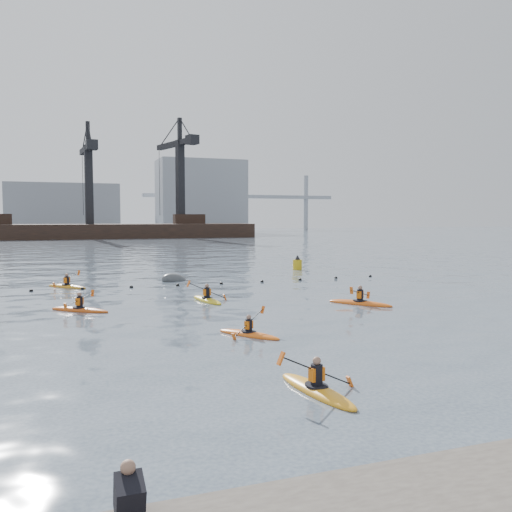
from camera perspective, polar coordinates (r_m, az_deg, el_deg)
The scene contains 12 objects.
ground at distance 15.09m, azimuth 5.82°, elevation -13.40°, with size 400.00×400.00×0.00m, color #3D4759.
float_line at distance 36.23m, azimuth -10.66°, elevation -3.13°, with size 33.24×0.73×0.24m.
barge_pier at distance 123.12m, azimuth -17.19°, elevation 2.66°, with size 72.00×19.30×29.50m.
skyline at distance 163.51m, azimuth -17.09°, elevation 5.55°, with size 141.00×28.00×22.00m.
kayaker_0 at distance 20.98m, azimuth -0.77°, elevation -8.14°, with size 2.07×2.71×1.13m.
kayaker_1 at distance 14.51m, azimuth 6.39°, elevation -13.71°, with size 2.33×3.40×1.32m.
kayaker_2 at distance 27.68m, azimuth -18.07°, elevation -5.33°, with size 2.93×2.56×1.04m.
kayaker_3 at distance 29.56m, azimuth -5.18°, elevation -4.55°, with size 2.33×3.42×1.32m.
kayaker_4 at distance 28.84m, azimuth 10.89°, elevation -4.81°, with size 2.67×3.26×1.18m.
kayaker_5 at distance 37.20m, azimuth -19.28°, elevation -2.99°, with size 2.70×2.85×1.16m.
mooring_buoy at distance 39.34m, azimuth -8.60°, elevation -2.58°, with size 2.07×1.22×1.04m, color #3C3F41.
nav_buoy at distance 47.23m, azimuth 4.38°, elevation -0.90°, with size 0.80×0.80×1.46m.
Camera 1 is at (-6.30, -12.94, 4.53)m, focal length 38.00 mm.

